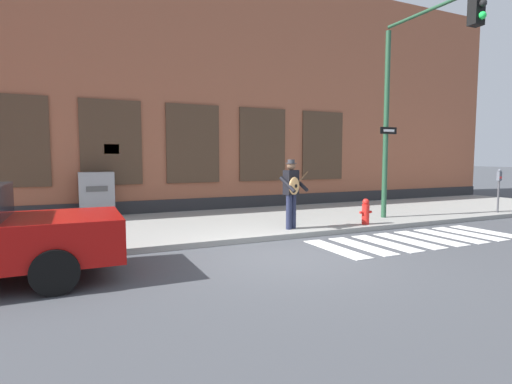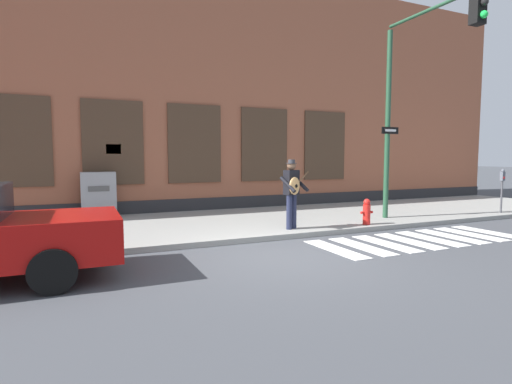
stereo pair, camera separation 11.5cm
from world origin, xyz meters
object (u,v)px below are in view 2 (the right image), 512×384
(busker, at_px, (292,190))
(traffic_light, at_px, (419,79))
(fire_hydrant, at_px, (367,212))
(utility_box, at_px, (99,195))
(parking_meter, at_px, (502,184))

(busker, xyz_separation_m, traffic_light, (3.50, -0.59, 2.90))
(fire_hydrant, bearing_deg, utility_box, 147.00)
(fire_hydrant, bearing_deg, busker, 174.34)
(busker, bearing_deg, fire_hydrant, -5.66)
(traffic_light, relative_size, fire_hydrant, 8.11)
(parking_meter, bearing_deg, fire_hydrant, -179.64)
(busker, xyz_separation_m, parking_meter, (7.71, -0.18, -0.05))
(traffic_light, bearing_deg, busker, 170.35)
(busker, distance_m, traffic_light, 4.58)
(busker, relative_size, fire_hydrant, 2.51)
(utility_box, bearing_deg, traffic_light, -30.49)
(traffic_light, distance_m, fire_hydrant, 3.81)
(busker, height_order, traffic_light, traffic_light)
(busker, bearing_deg, parking_meter, -1.35)
(parking_meter, bearing_deg, busker, 178.65)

